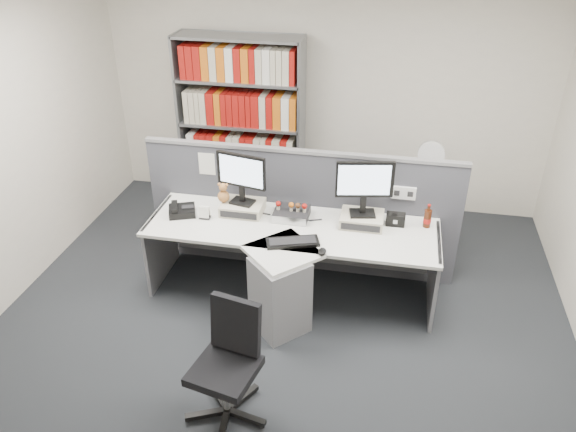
% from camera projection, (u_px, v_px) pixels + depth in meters
% --- Properties ---
extents(ground, '(5.50, 5.50, 0.00)m').
position_uv_depth(ground, '(273.00, 350.00, 4.68)').
color(ground, '#2B2E33').
rests_on(ground, ground).
extents(room_shell, '(5.04, 5.54, 2.72)m').
position_uv_depth(room_shell, '(269.00, 151.00, 3.79)').
color(room_shell, silver).
rests_on(room_shell, ground).
extents(partition, '(3.00, 0.08, 1.27)m').
position_uv_depth(partition, '(301.00, 210.00, 5.42)').
color(partition, '#474851').
rests_on(partition, ground).
extents(desk, '(2.60, 1.20, 0.72)m').
position_uv_depth(desk, '(287.00, 265.00, 4.96)').
color(desk, white).
rests_on(desk, ground).
extents(monitor_riser_left, '(0.38, 0.31, 0.10)m').
position_uv_depth(monitor_riser_left, '(243.00, 208.00, 5.21)').
color(monitor_riser_left, beige).
rests_on(monitor_riser_left, desk).
extents(monitor_riser_right, '(0.38, 0.31, 0.10)m').
position_uv_depth(monitor_riser_right, '(362.00, 219.00, 5.03)').
color(monitor_riser_right, beige).
rests_on(monitor_riser_right, desk).
extents(monitor_left, '(0.47, 0.19, 0.48)m').
position_uv_depth(monitor_left, '(241.00, 175.00, 5.05)').
color(monitor_left, black).
rests_on(monitor_left, monitor_riser_left).
extents(monitor_right, '(0.50, 0.20, 0.51)m').
position_uv_depth(monitor_right, '(365.00, 184.00, 4.85)').
color(monitor_right, black).
rests_on(monitor_right, monitor_riser_right).
extents(desktop_pc, '(0.31, 0.28, 0.08)m').
position_uv_depth(desktop_pc, '(292.00, 214.00, 5.13)').
color(desktop_pc, black).
rests_on(desktop_pc, desk).
extents(figurines, '(0.29, 0.05, 0.09)m').
position_uv_depth(figurines, '(293.00, 206.00, 5.07)').
color(figurines, beige).
rests_on(figurines, desktop_pc).
extents(keyboard, '(0.47, 0.30, 0.03)m').
position_uv_depth(keyboard, '(293.00, 242.00, 4.77)').
color(keyboard, black).
rests_on(keyboard, desk).
extents(mouse, '(0.07, 0.11, 0.04)m').
position_uv_depth(mouse, '(322.00, 252.00, 4.63)').
color(mouse, black).
rests_on(mouse, desk).
extents(desk_phone, '(0.30, 0.29, 0.10)m').
position_uv_depth(desk_phone, '(181.00, 210.00, 5.19)').
color(desk_phone, black).
rests_on(desk_phone, desk).
extents(desk_calendar, '(0.10, 0.08, 0.12)m').
position_uv_depth(desk_calendar, '(205.00, 213.00, 5.12)').
color(desk_calendar, black).
rests_on(desk_calendar, desk).
extents(plush_toy, '(0.11, 0.11, 0.19)m').
position_uv_depth(plush_toy, '(223.00, 194.00, 5.17)').
color(plush_toy, '#B4763C').
rests_on(plush_toy, monitor_riser_left).
extents(speaker, '(0.17, 0.09, 0.11)m').
position_uv_depth(speaker, '(395.00, 219.00, 5.02)').
color(speaker, black).
rests_on(speaker, desk).
extents(cola_bottle, '(0.07, 0.07, 0.22)m').
position_uv_depth(cola_bottle, '(427.00, 218.00, 4.97)').
color(cola_bottle, '#3F190A').
rests_on(cola_bottle, desk).
extents(shelving_unit, '(1.41, 0.40, 2.00)m').
position_uv_depth(shelving_unit, '(242.00, 127.00, 6.43)').
color(shelving_unit, gray).
rests_on(shelving_unit, ground).
extents(filing_cabinet, '(0.45, 0.61, 0.70)m').
position_uv_depth(filing_cabinet, '(423.00, 212.00, 6.00)').
color(filing_cabinet, gray).
rests_on(filing_cabinet, ground).
extents(desk_fan, '(0.27, 0.16, 0.45)m').
position_uv_depth(desk_fan, '(431.00, 157.00, 5.68)').
color(desk_fan, white).
rests_on(desk_fan, filing_cabinet).
extents(office_chair, '(0.59, 0.58, 0.89)m').
position_uv_depth(office_chair, '(229.00, 359.00, 3.93)').
color(office_chair, silver).
rests_on(office_chair, ground).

